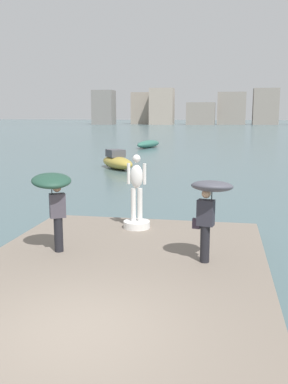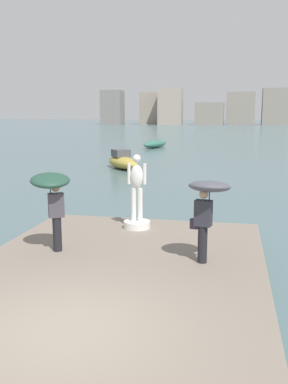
{
  "view_description": "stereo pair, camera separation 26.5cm",
  "coord_description": "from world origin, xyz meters",
  "px_view_note": "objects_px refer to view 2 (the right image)",
  "views": [
    {
      "loc": [
        2.26,
        -6.13,
        3.83
      ],
      "look_at": [
        0.0,
        6.02,
        1.55
      ],
      "focal_mm": 40.17,
      "sensor_mm": 36.0,
      "label": 1
    },
    {
      "loc": [
        2.52,
        -6.08,
        3.83
      ],
      "look_at": [
        0.0,
        6.02,
        1.55
      ],
      "focal_mm": 40.17,
      "sensor_mm": 36.0,
      "label": 2
    }
  ],
  "objects_px": {
    "onlooker_left": "(52,190)",
    "boat_near": "(122,161)",
    "statue_white_figure": "(137,204)",
    "onlooker_right": "(207,199)",
    "boat_mid": "(155,144)"
  },
  "relations": [
    {
      "from": "onlooker_right",
      "to": "boat_mid",
      "type": "relative_size",
      "value": 0.39
    },
    {
      "from": "onlooker_left",
      "to": "statue_white_figure",
      "type": "bearing_deg",
      "value": 58.8
    },
    {
      "from": "boat_mid",
      "to": "boat_near",
      "type": "bearing_deg",
      "value": -86.8
    },
    {
      "from": "statue_white_figure",
      "to": "onlooker_right",
      "type": "distance_m",
      "value": 3.57
    },
    {
      "from": "statue_white_figure",
      "to": "boat_near",
      "type": "xyz_separation_m",
      "value": [
        -4.77,
        16.58,
        -0.65
      ]
    },
    {
      "from": "onlooker_left",
      "to": "boat_near",
      "type": "relative_size",
      "value": 0.48
    },
    {
      "from": "statue_white_figure",
      "to": "boat_mid",
      "type": "relative_size",
      "value": 0.44
    },
    {
      "from": "statue_white_figure",
      "to": "onlooker_left",
      "type": "xyz_separation_m",
      "value": [
        -1.56,
        -2.58,
        0.8
      ]
    },
    {
      "from": "onlooker_left",
      "to": "onlooker_right",
      "type": "bearing_deg",
      "value": -1.33
    },
    {
      "from": "statue_white_figure",
      "to": "onlooker_left",
      "type": "relative_size",
      "value": 1.1
    },
    {
      "from": "statue_white_figure",
      "to": "boat_mid",
      "type": "bearing_deg",
      "value": 99.39
    },
    {
      "from": "onlooker_right",
      "to": "boat_mid",
      "type": "bearing_deg",
      "value": 102.03
    },
    {
      "from": "statue_white_figure",
      "to": "boat_mid",
      "type": "height_order",
      "value": "statue_white_figure"
    },
    {
      "from": "statue_white_figure",
      "to": "boat_near",
      "type": "distance_m",
      "value": 17.26
    },
    {
      "from": "statue_white_figure",
      "to": "onlooker_right",
      "type": "height_order",
      "value": "statue_white_figure"
    }
  ]
}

